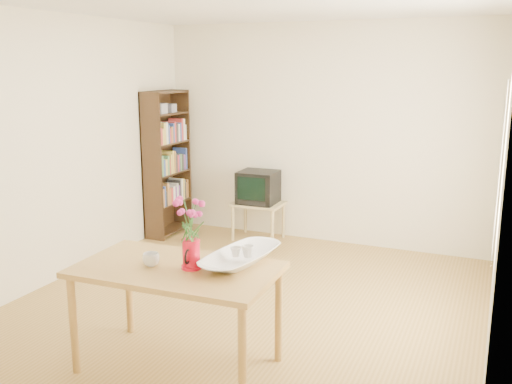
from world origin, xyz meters
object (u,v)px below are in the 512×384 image
at_px(table, 177,278).
at_px(television, 259,186).
at_px(pitcher, 191,255).
at_px(mug, 151,260).
at_px(bowl, 241,230).

distance_m(table, television, 3.12).
bearing_deg(television, pitcher, -77.04).
bearing_deg(table, pitcher, 6.62).
height_order(table, mug, mug).
bearing_deg(bowl, pitcher, -138.18).
bearing_deg(pitcher, table, 177.65).
bearing_deg(television, bowl, -71.02).
height_order(pitcher, television, pitcher).
distance_m(pitcher, television, 3.13).
relative_size(pitcher, television, 0.47).
height_order(mug, bowl, bowl).
relative_size(pitcher, bowl, 0.43).
xyz_separation_m(pitcher, mug, (-0.28, -0.07, -0.05)).
bearing_deg(mug, bowl, -157.32).
height_order(pitcher, mug, pitcher).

